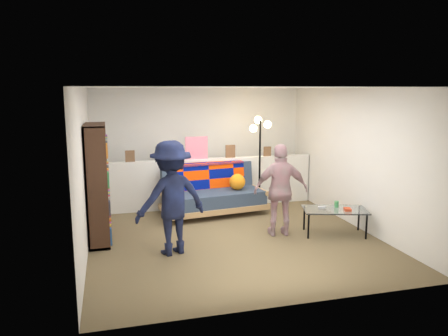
{
  "coord_description": "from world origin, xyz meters",
  "views": [
    {
      "loc": [
        -1.88,
        -6.67,
        2.37
      ],
      "look_at": [
        0.0,
        0.4,
        1.05
      ],
      "focal_mm": 35.0,
      "sensor_mm": 36.0,
      "label": 1
    }
  ],
  "objects_px": {
    "futon_sofa": "(214,194)",
    "bookshelf": "(98,188)",
    "floor_lamp": "(260,144)",
    "person_right": "(281,190)",
    "person_left": "(171,198)",
    "coffee_table": "(335,211)"
  },
  "relations": [
    {
      "from": "futon_sofa",
      "to": "person_left",
      "type": "distance_m",
      "value": 2.19
    },
    {
      "from": "bookshelf",
      "to": "person_right",
      "type": "distance_m",
      "value": 2.91
    },
    {
      "from": "futon_sofa",
      "to": "floor_lamp",
      "type": "height_order",
      "value": "floor_lamp"
    },
    {
      "from": "person_left",
      "to": "coffee_table",
      "type": "bearing_deg",
      "value": 165.97
    },
    {
      "from": "person_left",
      "to": "futon_sofa",
      "type": "bearing_deg",
      "value": -136.94
    },
    {
      "from": "coffee_table",
      "to": "person_right",
      "type": "xyz_separation_m",
      "value": [
        -0.88,
        0.21,
        0.35
      ]
    },
    {
      "from": "floor_lamp",
      "to": "person_left",
      "type": "relative_size",
      "value": 1.11
    },
    {
      "from": "futon_sofa",
      "to": "bookshelf",
      "type": "relative_size",
      "value": 1.12
    },
    {
      "from": "person_left",
      "to": "person_right",
      "type": "xyz_separation_m",
      "value": [
        1.84,
        0.35,
        -0.07
      ]
    },
    {
      "from": "person_left",
      "to": "bookshelf",
      "type": "bearing_deg",
      "value": -54.82
    },
    {
      "from": "futon_sofa",
      "to": "bookshelf",
      "type": "height_order",
      "value": "bookshelf"
    },
    {
      "from": "bookshelf",
      "to": "coffee_table",
      "type": "relative_size",
      "value": 1.62
    },
    {
      "from": "bookshelf",
      "to": "floor_lamp",
      "type": "xyz_separation_m",
      "value": [
        3.09,
        1.23,
        0.44
      ]
    },
    {
      "from": "floor_lamp",
      "to": "person_right",
      "type": "height_order",
      "value": "floor_lamp"
    },
    {
      "from": "futon_sofa",
      "to": "person_left",
      "type": "xyz_separation_m",
      "value": [
        -1.08,
        -1.86,
        0.44
      ]
    },
    {
      "from": "futon_sofa",
      "to": "person_right",
      "type": "height_order",
      "value": "person_right"
    },
    {
      "from": "person_left",
      "to": "person_right",
      "type": "height_order",
      "value": "person_left"
    },
    {
      "from": "person_left",
      "to": "floor_lamp",
      "type": "bearing_deg",
      "value": -152.29
    },
    {
      "from": "bookshelf",
      "to": "person_left",
      "type": "relative_size",
      "value": 1.12
    },
    {
      "from": "person_left",
      "to": "person_right",
      "type": "relative_size",
      "value": 1.1
    },
    {
      "from": "futon_sofa",
      "to": "floor_lamp",
      "type": "xyz_separation_m",
      "value": [
        0.99,
        0.17,
        0.92
      ]
    },
    {
      "from": "bookshelf",
      "to": "futon_sofa",
      "type": "bearing_deg",
      "value": 26.66
    }
  ]
}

